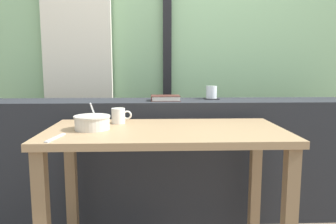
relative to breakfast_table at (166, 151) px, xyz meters
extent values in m
cube|color=#8EBC89|center=(0.09, 1.22, 0.79)|extent=(4.80, 0.08, 2.80)
cube|color=beige|center=(-0.69, 1.12, 0.64)|extent=(0.56, 0.06, 2.50)
cube|color=black|center=(0.05, 1.15, 0.69)|extent=(0.07, 0.05, 2.60)
cube|color=#23262B|center=(0.09, 0.56, -0.20)|extent=(2.80, 0.34, 0.82)
cube|color=#826849|center=(0.56, -0.26, -0.26)|extent=(0.06, 0.06, 0.70)
cube|color=#826849|center=(-0.56, 0.26, -0.26)|extent=(0.06, 0.06, 0.70)
cube|color=#826849|center=(0.56, 0.26, -0.26)|extent=(0.06, 0.06, 0.70)
cube|color=#997A56|center=(0.00, 0.00, 0.10)|extent=(1.22, 0.62, 0.03)
cube|color=black|center=(0.34, 0.63, 0.21)|extent=(0.10, 0.10, 0.00)
cylinder|color=white|center=(0.34, 0.63, 0.25)|extent=(0.07, 0.07, 0.09)
cylinder|color=#CC4C38|center=(0.34, 0.63, 0.25)|extent=(0.07, 0.07, 0.07)
cube|color=#47231E|center=(0.02, 0.54, 0.21)|extent=(0.19, 0.14, 0.00)
cube|color=silver|center=(0.02, 0.54, 0.22)|extent=(0.18, 0.14, 0.03)
cube|color=#47231E|center=(0.02, 0.54, 0.24)|extent=(0.19, 0.14, 0.00)
cube|color=#47231E|center=(-0.08, 0.53, 0.22)|extent=(0.01, 0.14, 0.03)
cylinder|color=beige|center=(-0.37, 0.00, 0.15)|extent=(0.17, 0.17, 0.07)
cylinder|color=beige|center=(-0.37, 0.00, 0.18)|extent=(0.18, 0.18, 0.01)
cylinder|color=#9E5B33|center=(-0.37, 0.00, 0.14)|extent=(0.15, 0.15, 0.04)
cylinder|color=silver|center=(-0.37, 0.02, 0.19)|extent=(0.02, 0.12, 0.13)
ellipsoid|color=silver|center=(-0.37, 0.04, 0.15)|extent=(0.03, 0.05, 0.01)
cube|color=silver|center=(-0.50, -0.21, 0.12)|extent=(0.05, 0.17, 0.01)
cylinder|color=silver|center=(-0.26, 0.17, 0.16)|extent=(0.08, 0.08, 0.08)
torus|color=silver|center=(-0.21, 0.17, 0.16)|extent=(0.05, 0.01, 0.05)
camera|label=1|loc=(-0.05, -1.66, 0.44)|focal=35.27mm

